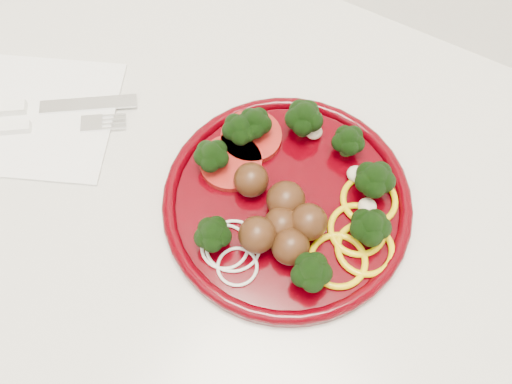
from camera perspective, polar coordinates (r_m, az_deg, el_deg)
The scene contains 5 objects.
counter at distance 1.02m, azimuth -4.69°, elevation -9.98°, with size 2.40×0.60×0.90m.
plate at distance 0.57m, azimuth 3.20°, elevation -0.58°, with size 0.25×0.25×0.05m.
napkin at distance 0.67m, azimuth -20.59°, elevation 7.10°, with size 0.16×0.16×0.00m, color white.
knife at distance 0.68m, azimuth -22.47°, elevation 7.79°, with size 0.17×0.13×0.01m.
fork at distance 0.67m, azimuth -22.92°, elevation 5.94°, with size 0.15×0.11×0.01m.
Camera 1 is at (0.22, 1.48, 1.42)m, focal length 40.00 mm.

